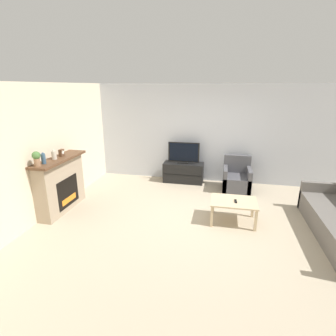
# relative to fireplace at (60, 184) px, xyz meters

# --- Properties ---
(ground_plane) EXTENTS (24.00, 24.00, 0.00)m
(ground_plane) POSITION_rel_fireplace_xyz_m (3.00, 0.27, -0.60)
(ground_plane) COLOR tan
(wall_back) EXTENTS (12.00, 0.06, 2.70)m
(wall_back) POSITION_rel_fireplace_xyz_m (3.00, 2.60, 0.75)
(wall_back) COLOR silver
(wall_back) RESTS_ON ground
(wall_left) EXTENTS (0.06, 12.00, 2.70)m
(wall_left) POSITION_rel_fireplace_xyz_m (-0.20, 0.27, 0.75)
(wall_left) COLOR beige
(wall_left) RESTS_ON ground
(fireplace) EXTENTS (0.45, 1.47, 1.19)m
(fireplace) POSITION_rel_fireplace_xyz_m (0.00, 0.00, 0.00)
(fireplace) COLOR tan
(fireplace) RESTS_ON ground
(mantel_vase_left) EXTENTS (0.08, 0.08, 0.23)m
(mantel_vase_left) POSITION_rel_fireplace_xyz_m (0.02, -0.44, 0.69)
(mantel_vase_left) COLOR #385670
(mantel_vase_left) RESTS_ON fireplace
(mantel_vase_centre_left) EXTENTS (0.10, 0.10, 0.21)m
(mantel_vase_centre_left) POSITION_rel_fireplace_xyz_m (0.02, -0.11, 0.68)
(mantel_vase_centre_left) COLOR beige
(mantel_vase_centre_left) RESTS_ON fireplace
(mantel_clock) EXTENTS (0.08, 0.11, 0.15)m
(mantel_clock) POSITION_rel_fireplace_xyz_m (0.02, 0.15, 0.66)
(mantel_clock) COLOR brown
(mantel_clock) RESTS_ON fireplace
(potted_plant) EXTENTS (0.15, 0.15, 0.29)m
(potted_plant) POSITION_rel_fireplace_xyz_m (0.02, -0.62, 0.75)
(potted_plant) COLOR #936B4C
(potted_plant) RESTS_ON fireplace
(tv_stand) EXTENTS (1.12, 0.46, 0.56)m
(tv_stand) POSITION_rel_fireplace_xyz_m (2.34, 2.30, -0.33)
(tv_stand) COLOR black
(tv_stand) RESTS_ON ground
(tv) EXTENTS (0.87, 0.18, 0.59)m
(tv) POSITION_rel_fireplace_xyz_m (2.34, 2.30, 0.23)
(tv) COLOR black
(tv) RESTS_ON tv_stand
(armchair) EXTENTS (0.70, 0.76, 0.87)m
(armchair) POSITION_rel_fireplace_xyz_m (3.80, 2.00, -0.32)
(armchair) COLOR #4C4C51
(armchair) RESTS_ON ground
(coffee_table) EXTENTS (0.90, 0.65, 0.46)m
(coffee_table) POSITION_rel_fireplace_xyz_m (3.67, 0.21, -0.21)
(coffee_table) COLOR #CCB289
(coffee_table) RESTS_ON ground
(remote) EXTENTS (0.05, 0.15, 0.02)m
(remote) POSITION_rel_fireplace_xyz_m (3.70, 0.17, -0.14)
(remote) COLOR black
(remote) RESTS_ON coffee_table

